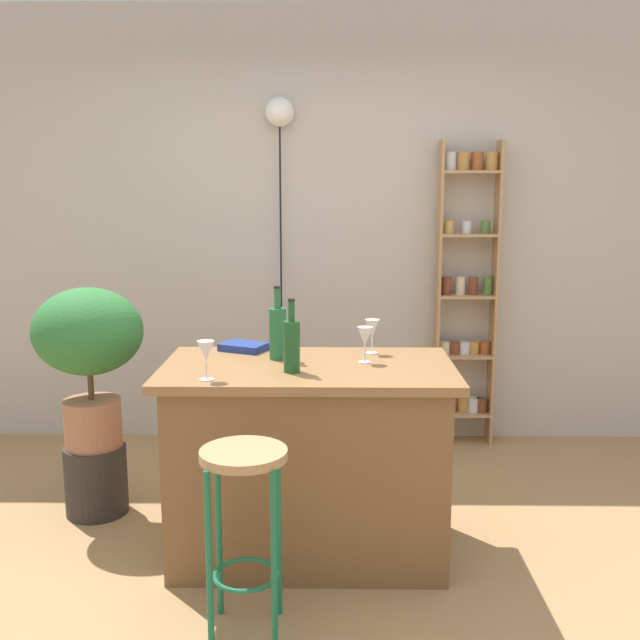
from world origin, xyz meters
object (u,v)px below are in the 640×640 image
object	(u,v)px
plant_stool	(96,479)
wine_glass_right	(372,329)
bar_stool	(244,499)
bottle_spirits_clear	(278,332)
cookbook	(244,347)
potted_plant	(88,345)
wine_glass_left	(206,352)
bottle_vinegar	(292,345)
pendant_globe_light	(280,120)
wine_glass_center	(365,337)
spice_shelf	(466,295)

from	to	relation	value
plant_stool	wine_glass_right	world-z (taller)	wine_glass_right
bar_stool	bottle_spirits_clear	distance (m)	0.90
cookbook	potted_plant	bearing A→B (deg)	-162.91
bottle_spirits_clear	wine_glass_left	xyz separation A→B (m)	(-0.27, -0.38, -0.01)
cookbook	bottle_vinegar	bearing A→B (deg)	-35.08
potted_plant	wine_glass_right	bearing A→B (deg)	-6.09
plant_stool	pendant_globe_light	world-z (taller)	pendant_globe_light
plant_stool	wine_glass_right	xyz separation A→B (m)	(1.41, -0.15, 0.82)
bottle_spirits_clear	wine_glass_right	world-z (taller)	bottle_spirits_clear
wine_glass_right	wine_glass_left	bearing A→B (deg)	-144.82
potted_plant	wine_glass_right	distance (m)	1.42
bottle_vinegar	cookbook	bearing A→B (deg)	121.25
cookbook	plant_stool	bearing A→B (deg)	-162.91
bar_stool	cookbook	world-z (taller)	cookbook
potted_plant	cookbook	bearing A→B (deg)	-6.59
cookbook	pendant_globe_light	size ratio (longest dim) A/B	0.09
bar_stool	wine_glass_left	world-z (taller)	wine_glass_left
potted_plant	wine_glass_center	xyz separation A→B (m)	(1.37, -0.34, 0.11)
spice_shelf	potted_plant	distance (m)	2.36
wine_glass_right	pendant_globe_light	distance (m)	1.77
bottle_vinegar	wine_glass_center	size ratio (longest dim) A/B	1.94
spice_shelf	wine_glass_right	xyz separation A→B (m)	(-0.67, -1.26, 0.02)
spice_shelf	pendant_globe_light	world-z (taller)	pendant_globe_light
wine_glass_center	pendant_globe_light	world-z (taller)	pendant_globe_light
wine_glass_left	bottle_spirits_clear	bearing A→B (deg)	54.58
bar_stool	pendant_globe_light	distance (m)	2.67
potted_plant	wine_glass_right	xyz separation A→B (m)	(1.41, -0.15, 0.11)
wine_glass_left	wine_glass_center	distance (m)	0.74
potted_plant	pendant_globe_light	world-z (taller)	pendant_globe_light
potted_plant	wine_glass_left	distance (m)	0.96
bottle_vinegar	wine_glass_left	distance (m)	0.37
wine_glass_left	wine_glass_right	bearing A→B (deg)	35.18
pendant_globe_light	wine_glass_right	bearing A→B (deg)	-68.32
spice_shelf	bottle_vinegar	bearing A→B (deg)	-122.57
cookbook	pendant_globe_light	world-z (taller)	pendant_globe_light
bar_stool	bottle_vinegar	world-z (taller)	bottle_vinegar
bottle_vinegar	cookbook	size ratio (longest dim) A/B	1.52
bottle_vinegar	cookbook	distance (m)	0.50
plant_stool	pendant_globe_light	distance (m)	2.39
plant_stool	wine_glass_center	world-z (taller)	wine_glass_center
plant_stool	wine_glass_left	distance (m)	1.26
spice_shelf	bottle_spirits_clear	distance (m)	1.78
potted_plant	bottle_vinegar	distance (m)	1.17
spice_shelf	bottle_vinegar	world-z (taller)	spice_shelf
wine_glass_center	wine_glass_right	world-z (taller)	same
wine_glass_left	cookbook	bearing A→B (deg)	80.93
wine_glass_center	wine_glass_left	bearing A→B (deg)	-154.81
bottle_spirits_clear	wine_glass_left	bearing A→B (deg)	-125.42
plant_stool	bottle_vinegar	xyz separation A→B (m)	(1.05, -0.51, 0.83)
wine_glass_left	cookbook	world-z (taller)	wine_glass_left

